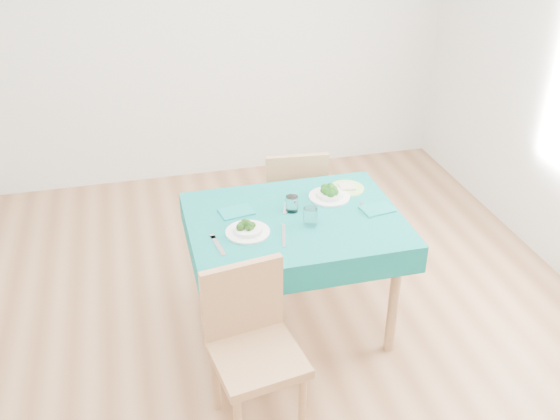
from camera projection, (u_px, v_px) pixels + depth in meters
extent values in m
cube|color=brown|center=(280.00, 333.00, 3.76)|extent=(4.00, 4.50, 0.02)
cube|color=silver|center=(211.00, 19.00, 4.97)|extent=(4.00, 0.02, 2.70)
cube|color=#08605C|center=(294.00, 274.00, 3.63)|extent=(1.17, 0.89, 0.76)
cube|color=#9F744A|center=(257.00, 344.00, 2.92)|extent=(0.47, 0.51, 1.02)
cube|color=#9F744A|center=(292.00, 190.00, 4.26)|extent=(0.44, 0.48, 1.01)
cube|color=silver|center=(218.00, 245.00, 3.20)|extent=(0.05, 0.20, 0.00)
cube|color=silver|center=(284.00, 235.00, 3.28)|extent=(0.07, 0.23, 0.00)
cube|color=silver|center=(286.00, 207.00, 3.55)|extent=(0.08, 0.16, 0.00)
cube|color=silver|center=(365.00, 210.00, 3.51)|extent=(0.03, 0.20, 0.00)
cube|color=#0C6B65|center=(236.00, 212.00, 3.49)|extent=(0.20, 0.16, 0.01)
cube|color=#0C6B65|center=(377.00, 209.00, 3.51)|extent=(0.19, 0.15, 0.01)
cylinder|color=white|center=(292.00, 204.00, 3.49)|extent=(0.07, 0.07, 0.09)
cylinder|color=white|center=(310.00, 216.00, 3.36)|extent=(0.08, 0.08, 0.10)
cylinder|color=#9ED467|center=(347.00, 188.00, 3.73)|extent=(0.21, 0.21, 0.01)
cube|color=beige|center=(347.00, 187.00, 3.73)|extent=(0.10, 0.10, 0.01)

